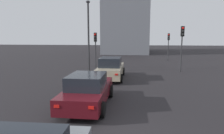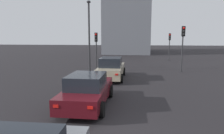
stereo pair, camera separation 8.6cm
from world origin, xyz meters
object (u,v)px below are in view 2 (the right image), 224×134
(traffic_light_far_left, at_px, (170,41))
(car_maroon_right_second, at_px, (88,90))
(car_beige_right_lead, at_px, (111,68))
(traffic_light_near_right, at_px, (183,39))
(street_lamp_kerbside, at_px, (89,30))
(traffic_light_near_left, at_px, (96,43))

(traffic_light_far_left, bearing_deg, car_maroon_right_second, -15.39)
(car_beige_right_lead, relative_size, traffic_light_near_right, 1.13)
(car_beige_right_lead, relative_size, car_maroon_right_second, 1.04)
(traffic_light_far_left, height_order, street_lamp_kerbside, street_lamp_kerbside)
(traffic_light_near_right, xyz_separation_m, traffic_light_far_left, (9.26, -0.18, -0.30))
(traffic_light_far_left, xyz_separation_m, street_lamp_kerbside, (-10.13, 8.57, 1.15))
(car_beige_right_lead, xyz_separation_m, traffic_light_near_left, (4.69, 2.19, 1.83))
(car_beige_right_lead, bearing_deg, traffic_light_near_right, -58.85)
(car_beige_right_lead, bearing_deg, street_lamp_kerbside, 39.01)
(car_maroon_right_second, height_order, traffic_light_far_left, traffic_light_far_left)
(car_beige_right_lead, bearing_deg, traffic_light_near_left, 23.94)
(traffic_light_near_left, bearing_deg, car_maroon_right_second, 6.94)
(traffic_light_near_left, height_order, street_lamp_kerbside, street_lamp_kerbside)
(traffic_light_near_left, xyz_separation_m, traffic_light_far_left, (8.33, -8.33, 0.06))
(car_maroon_right_second, bearing_deg, traffic_light_near_right, -32.80)
(traffic_light_near_left, bearing_deg, street_lamp_kerbside, -10.87)
(car_beige_right_lead, relative_size, street_lamp_kerbside, 0.73)
(car_beige_right_lead, height_order, street_lamp_kerbside, street_lamp_kerbside)
(traffic_light_near_right, bearing_deg, traffic_light_far_left, 172.10)
(car_maroon_right_second, xyz_separation_m, street_lamp_kerbside, (9.08, 2.21, 3.10))
(traffic_light_near_right, bearing_deg, street_lamp_kerbside, -90.82)
(car_maroon_right_second, xyz_separation_m, traffic_light_far_left, (19.21, -6.35, 1.95))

